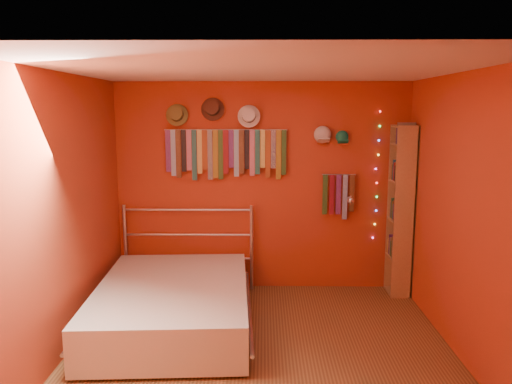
{
  "coord_description": "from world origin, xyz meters",
  "views": [
    {
      "loc": [
        0.01,
        -4.19,
        2.18
      ],
      "look_at": [
        -0.06,
        0.9,
        1.33
      ],
      "focal_mm": 35.0,
      "sensor_mm": 36.0,
      "label": 1
    }
  ],
  "objects_px": {
    "tie_rack": "(226,151)",
    "bed": "(173,304)",
    "reading_lamp": "(350,200)",
    "bookshelf": "(404,210)"
  },
  "relations": [
    {
      "from": "reading_lamp",
      "to": "tie_rack",
      "type": "bearing_deg",
      "value": 172.47
    },
    {
      "from": "reading_lamp",
      "to": "bed",
      "type": "xyz_separation_m",
      "value": [
        -1.91,
        -0.93,
        -0.9
      ]
    },
    {
      "from": "tie_rack",
      "to": "bookshelf",
      "type": "bearing_deg",
      "value": -4.24
    },
    {
      "from": "bookshelf",
      "to": "tie_rack",
      "type": "bearing_deg",
      "value": 175.76
    },
    {
      "from": "bookshelf",
      "to": "bed",
      "type": "xyz_separation_m",
      "value": [
        -2.55,
        -0.97,
        -0.78
      ]
    },
    {
      "from": "tie_rack",
      "to": "reading_lamp",
      "type": "distance_m",
      "value": 1.56
    },
    {
      "from": "reading_lamp",
      "to": "bookshelf",
      "type": "xyz_separation_m",
      "value": [
        0.64,
        0.04,
        -0.12
      ]
    },
    {
      "from": "bed",
      "to": "reading_lamp",
      "type": "bearing_deg",
      "value": 22.73
    },
    {
      "from": "tie_rack",
      "to": "reading_lamp",
      "type": "relative_size",
      "value": 4.33
    },
    {
      "from": "tie_rack",
      "to": "bed",
      "type": "xyz_separation_m",
      "value": [
        -0.46,
        -1.12,
        -1.45
      ]
    }
  ]
}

